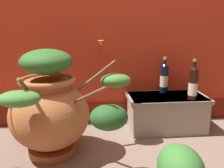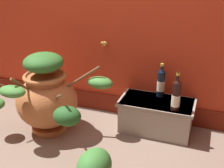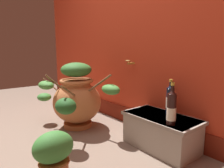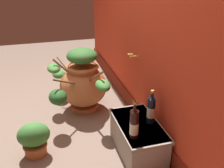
{
  "view_description": "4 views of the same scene",
  "coord_description": "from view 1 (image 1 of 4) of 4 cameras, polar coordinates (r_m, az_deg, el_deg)",
  "views": [
    {
      "loc": [
        -0.16,
        -1.1,
        0.92
      ],
      "look_at": [
        0.03,
        0.74,
        0.46
      ],
      "focal_mm": 39.34,
      "sensor_mm": 36.0,
      "label": 1
    },
    {
      "loc": [
        0.95,
        -1.48,
        1.49
      ],
      "look_at": [
        0.12,
        0.79,
        0.46
      ],
      "focal_mm": 46.52,
      "sensor_mm": 36.0,
      "label": 2
    },
    {
      "loc": [
        1.61,
        -0.55,
        0.9
      ],
      "look_at": [
        -0.06,
        0.79,
        0.53
      ],
      "focal_mm": 32.19,
      "sensor_mm": 36.0,
      "label": 3
    },
    {
      "loc": [
        2.46,
        0.09,
        1.67
      ],
      "look_at": [
        0.12,
        0.76,
        0.54
      ],
      "focal_mm": 43.35,
      "sensor_mm": 36.0,
      "label": 4
    }
  ],
  "objects": [
    {
      "name": "terracotta_urn",
      "position": [
        1.76,
        -14.02,
        -5.46
      ],
      "size": [
        1.07,
        0.7,
        0.76
      ],
      "color": "#B26638",
      "rests_on": "ground_plane"
    },
    {
      "name": "wine_bottle_middle",
      "position": [
        2.12,
        18.35,
        0.16
      ],
      "size": [
        0.07,
        0.07,
        0.34
      ],
      "color": "black",
      "rests_on": "stone_ledge"
    },
    {
      "name": "stone_ledge",
      "position": [
        2.24,
        12.47,
        -6.15
      ],
      "size": [
        0.68,
        0.38,
        0.31
      ],
      "color": "#9E9384",
      "rests_on": "ground_plane"
    },
    {
      "name": "wine_bottle_left",
      "position": [
        2.27,
        12.01,
        1.46
      ],
      "size": [
        0.07,
        0.07,
        0.33
      ],
      "color": "black",
      "rests_on": "stone_ledge"
    }
  ]
}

